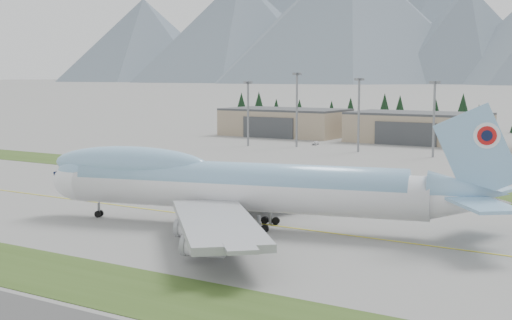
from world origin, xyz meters
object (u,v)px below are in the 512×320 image
Objects in this scene: boeing_747_freighter at (238,185)px; hangar_center at (418,127)px; hangar_left at (285,122)px; service_vehicle_a at (316,145)px; service_vehicle_b at (466,152)px.

boeing_747_freighter reaches higher than hangar_center.
hangar_left is 39.52m from service_vehicle_a.
hangar_center is at bearing 33.69° from service_vehicle_b.
hangar_left and hangar_center have the same top height.
hangar_left is at bearing 102.89° from boeing_747_freighter.
service_vehicle_a is 51.12m from service_vehicle_b.
service_vehicle_b is at bearing -17.04° from hangar_left.
boeing_747_freighter is 172.83m from hangar_left.
hangar_center reaches higher than service_vehicle_a.
boeing_747_freighter is 155.33m from hangar_center.
boeing_747_freighter is at bearing -80.85° from hangar_center.
service_vehicle_a is at bearing 97.75° from boeing_747_freighter.
boeing_747_freighter reaches higher than service_vehicle_a.
hangar_left is 1.00× the size of hangar_center.
boeing_747_freighter is at bearing 169.25° from service_vehicle_b.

